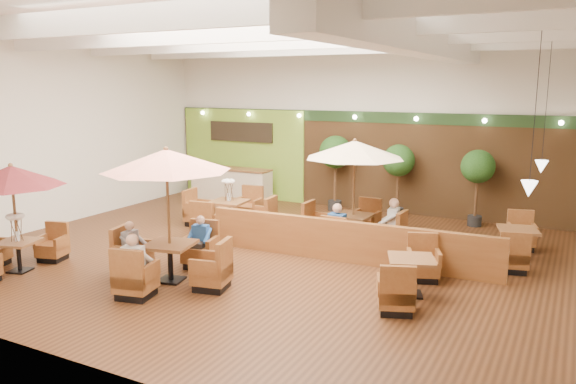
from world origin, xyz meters
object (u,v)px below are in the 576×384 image
Objects in this scene: topiary_1 at (398,163)px; diner_1 at (200,236)px; booth_divider at (347,241)px; table_1 at (168,192)px; table_0 at (11,194)px; table_3 at (229,214)px; topiary_2 at (478,169)px; diner_2 at (132,241)px; service_counter at (231,184)px; topiary_0 at (335,155)px; table_4 at (411,277)px; diner_0 at (135,259)px; diner_4 at (391,219)px; table_5 at (517,245)px; diner_3 at (338,224)px; table_2 at (354,173)px.

topiary_1 is 7.32m from diner_1.
table_1 is (-2.78, -2.94, 1.43)m from booth_divider.
table_0 is 3.59m from table_1.
topiary_2 reaches higher than table_3.
diner_2 is at bearing -92.38° from table_3.
topiary_2 is (8.36, 0.20, 1.09)m from service_counter.
table_1 is 4.09× the size of diner_2.
topiary_0 reaches higher than topiary_2.
table_1 is at bearing 177.17° from table_4.
booth_divider is 2.84× the size of table_0.
service_counter is 1.32× the size of topiary_1.
diner_0 is (-4.84, -8.90, -0.90)m from topiary_2.
service_counter is 4.12m from topiary_0.
topiary_2 is 2.61× the size of diner_4.
topiary_1 reaches higher than diner_1.
diner_0 is 1.15× the size of diner_1.
topiary_0 is at bearing 71.43° from diner_0.
table_1 is 1.56m from diner_0.
topiary_2 is at bearing 101.72° from table_5.
table_3 is 3.51× the size of diner_3.
booth_divider is at bearing -22.62° from table_3.
diner_1 is at bearing -125.42° from topiary_2.
topiary_2 is (2.06, 4.91, 1.18)m from booth_divider.
diner_2 is (-5.73, -1.55, 0.36)m from table_4.
table_4 is 1.02× the size of table_5.
table_3 reaches higher than table_4.
booth_divider is 2.56× the size of table_2.
table_4 is 6.44m from topiary_2.
topiary_1 is at bearing 40.32° from table_0.
service_counter is 1.04× the size of table_3.
table_3 is at bearing 51.80° from table_0.
service_counter is 3.60× the size of diner_0.
topiary_2 is (-1.44, 2.90, 1.30)m from table_5.
table_2 is 1.49m from diner_3.
table_0 is at bearing -113.25° from topiary_0.
table_2 is 4.01m from topiary_0.
service_counter is 6.87m from table_2.
topiary_0 reaches higher than table_0.
table_1 is at bearing -156.46° from table_5.
diner_0 is at bearing -92.60° from topiary_0.
table_3 reaches higher than table_5.
diner_3 is (0.00, -1.01, -1.10)m from table_2.
diner_2 is at bearing -100.45° from topiary_0.
diner_0 reaches higher than table_4.
table_1 reaches higher than diner_2.
diner_0 is at bearing -81.88° from table_3.
table_5 is 1.09× the size of topiary_0.
topiary_1 reaches higher than topiary_2.
table_1 is at bearing 77.65° from diner_1.
diner_0 reaches higher than diner_2.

